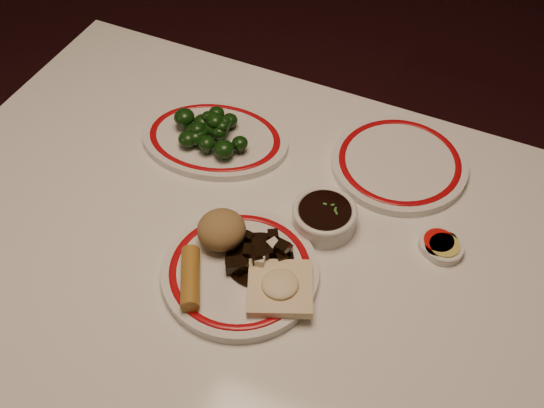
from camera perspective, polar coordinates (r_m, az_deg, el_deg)
The scene contains 12 objects.
dining_table at distance 1.20m, azimuth -2.39°, elevation -6.44°, with size 1.20×0.90×0.75m.
main_plate at distance 1.09m, azimuth -2.68°, elevation -5.69°, with size 0.29×0.29×0.02m.
rice_mound at distance 1.10m, azimuth -4.24°, elevation -2.17°, with size 0.08×0.08×0.06m, color #987548.
spring_roll at distance 1.06m, azimuth -6.84°, elevation -6.15°, with size 0.03×0.03×0.11m, color #AF7B2B.
fried_wonton at distance 1.05m, azimuth 0.68°, elevation -6.97°, with size 0.13×0.13×0.03m.
stirfry_heap at distance 1.08m, azimuth -1.10°, elevation -4.32°, with size 0.11×0.11×0.03m.
broccoli_plate at distance 1.30m, azimuth -4.80°, elevation 5.46°, with size 0.31×0.28×0.02m.
broccoli_pile at distance 1.27m, azimuth -5.25°, elevation 6.28°, with size 0.16×0.11×0.05m.
soy_bowl at distance 1.15m, azimuth 4.40°, elevation -1.16°, with size 0.11×0.11×0.04m.
sweet_sour_dish at distance 1.16m, azimuth 13.72°, elevation -3.24°, with size 0.06×0.06×0.02m.
mustard_dish at distance 1.15m, azimuth 14.17°, elevation -3.62°, with size 0.06×0.06×0.02m.
far_plate at distance 1.27m, azimuth 10.61°, elevation 3.38°, with size 0.26×0.26×0.02m.
Camera 1 is at (0.33, -0.60, 1.64)m, focal length 45.00 mm.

